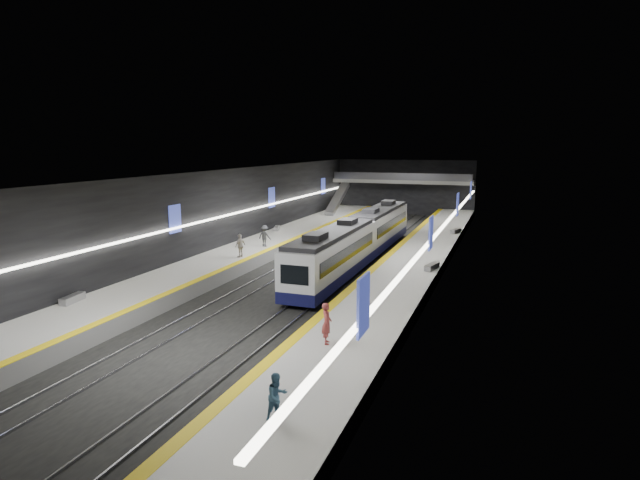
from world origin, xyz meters
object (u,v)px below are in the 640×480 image
at_px(bench_left_near, 72,299).
at_px(passenger_left_b, 265,236).
at_px(passenger_left_a, 240,246).
at_px(bench_right_near, 432,267).
at_px(bench_left_far, 277,228).
at_px(bench_right_far, 456,231).
at_px(passenger_right_a, 327,324).
at_px(passenger_right_b, 277,397).
at_px(escalator, 337,199).
at_px(train, 360,238).

height_order(bench_left_near, passenger_left_b, passenger_left_b).
height_order(passenger_left_a, passenger_left_b, passenger_left_a).
bearing_deg(bench_right_near, bench_left_far, 158.63).
relative_size(bench_right_far, passenger_left_b, 0.93).
height_order(bench_left_far, passenger_right_a, passenger_right_a).
distance_m(passenger_right_a, passenger_left_a, 20.62).
xyz_separation_m(bench_left_far, passenger_right_b, (16.77, -37.13, 0.62)).
bearing_deg(bench_right_far, passenger_left_b, -122.41).
bearing_deg(escalator, bench_left_near, -92.41).
height_order(passenger_right_b, passenger_left_a, passenger_left_a).
height_order(train, bench_left_far, train).
xyz_separation_m(escalator, passenger_left_b, (1.26, -25.59, -0.92)).
bearing_deg(bench_left_near, escalator, 80.29).
relative_size(bench_right_far, passenger_right_b, 1.09).
distance_m(bench_left_near, passenger_left_a, 15.15).
bearing_deg(bench_right_far, passenger_right_a, -77.30).
xyz_separation_m(bench_right_near, bench_right_far, (0.00, 17.62, -0.00)).
distance_m(escalator, bench_right_near, 34.23).
relative_size(bench_left_far, bench_right_far, 0.96).
height_order(bench_left_near, passenger_right_a, passenger_right_a).
height_order(bench_left_far, bench_right_near, bench_right_near).
xyz_separation_m(bench_left_far, bench_right_far, (18.59, 4.59, 0.01)).
distance_m(bench_left_far, passenger_right_b, 40.75).
relative_size(escalator, passenger_right_a, 4.05).
xyz_separation_m(bench_right_near, passenger_left_b, (-15.74, 4.08, 0.75)).
bearing_deg(bench_left_far, escalator, 66.18).
distance_m(bench_left_near, bench_right_near, 24.56).
xyz_separation_m(passenger_left_a, passenger_left_b, (-0.17, 5.00, -0.00)).
distance_m(bench_right_near, bench_right_far, 17.62).
bearing_deg(passenger_right_b, train, 41.42).
bearing_deg(passenger_left_a, passenger_right_a, 51.42).
height_order(bench_left_far, bench_right_far, bench_right_far).
bearing_deg(escalator, bench_right_far, -35.32).
bearing_deg(bench_left_near, passenger_right_b, -33.54).
distance_m(bench_right_near, passenger_left_a, 15.62).
xyz_separation_m(escalator, passenger_left_a, (1.43, -30.59, -0.92)).
distance_m(bench_left_far, bench_right_far, 19.15).
relative_size(bench_left_near, passenger_right_a, 0.91).
bearing_deg(bench_left_near, bench_left_far, 82.06).
distance_m(train, bench_right_near, 8.67).
height_order(train, escalator, escalator).
height_order(passenger_right_b, passenger_left_b, passenger_left_b).
bearing_deg(passenger_right_b, passenger_left_b, 57.62).
xyz_separation_m(escalator, bench_left_near, (-1.91, -45.34, -1.68)).
relative_size(passenger_right_b, passenger_left_a, 0.85).
relative_size(train, escalator, 3.76).
bearing_deg(train, bench_left_near, -119.91).
bearing_deg(escalator, bench_right_near, -60.19).
xyz_separation_m(bench_left_near, bench_right_far, (18.91, 33.30, 0.00)).
distance_m(bench_right_near, passenger_right_a, 17.09).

